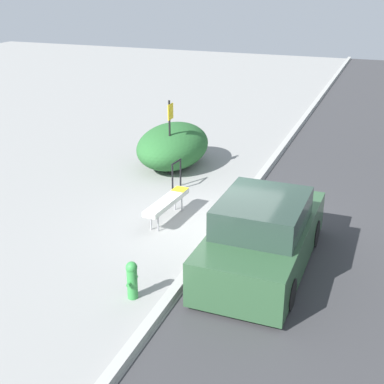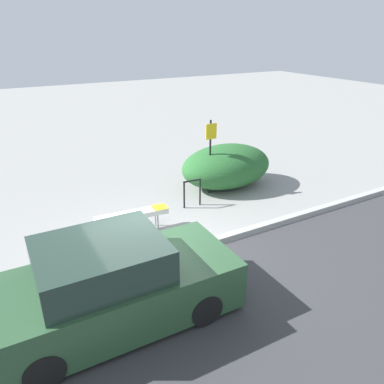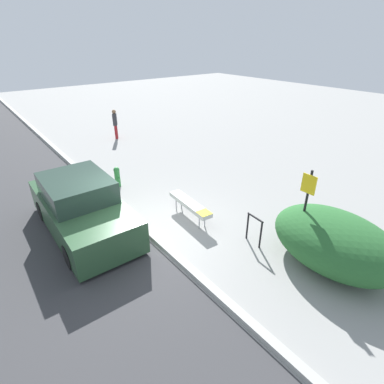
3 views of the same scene
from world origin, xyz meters
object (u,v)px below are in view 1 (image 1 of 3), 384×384
(bench, at_px, (167,202))
(fire_hydrant, at_px, (132,279))
(bike_rack, at_px, (177,172))
(sign_post, at_px, (170,131))
(parked_car_near, at_px, (263,236))

(bench, bearing_deg, fire_hydrant, -163.35)
(bench, height_order, bike_rack, bike_rack)
(bike_rack, distance_m, sign_post, 1.43)
(sign_post, bearing_deg, bike_rack, -148.12)
(parked_car_near, bearing_deg, bench, 63.74)
(bike_rack, bearing_deg, fire_hydrant, -166.04)
(bench, xyz_separation_m, sign_post, (2.99, 1.18, 0.90))
(bench, bearing_deg, bike_rack, 20.05)
(bench, xyz_separation_m, fire_hydrant, (-3.41, -0.77, -0.08))
(bench, distance_m, parked_car_near, 3.10)
(bench, distance_m, sign_post, 3.34)
(bench, distance_m, bike_rack, 2.12)
(bike_rack, bearing_deg, sign_post, 31.88)
(fire_hydrant, xyz_separation_m, parked_car_near, (2.01, -1.99, 0.30))
(sign_post, bearing_deg, fire_hydrant, -163.07)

